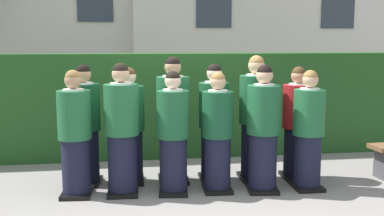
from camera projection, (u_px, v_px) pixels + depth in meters
The scene contains 14 objects.
ground_plane at pixel (195, 191), 5.91m from camera, with size 60.00×60.00×0.00m, color gray.
student_front_row_0 at pixel (75, 137), 5.66m from camera, with size 0.41×0.51×1.57m.
student_front_row_1 at pixel (122, 132), 5.73m from camera, with size 0.43×0.53×1.65m.
student_front_row_2 at pixel (173, 136), 5.76m from camera, with size 0.41×0.48×1.55m.
student_front_row_3 at pixel (218, 135), 5.85m from camera, with size 0.40×0.45×1.53m.
student_front_row_4 at pixel (263, 132), 5.85m from camera, with size 0.43×0.51×1.62m.
student_front_row_5 at pixel (308, 133), 5.94m from camera, with size 0.40×0.45×1.55m.
student_rear_row_0 at pixel (85, 128), 6.13m from camera, with size 0.43×0.50×1.61m.
student_rear_row_1 at pixel (130, 128), 6.21m from camera, with size 0.41×0.46×1.57m.
student_rear_row_2 at pixel (173, 123), 6.24m from camera, with size 0.45×0.54×1.71m.
student_rear_row_3 at pixel (214, 125), 6.31m from camera, with size 0.42×0.46×1.61m.
student_rear_row_4 at pixel (255, 121), 6.33m from camera, with size 0.45×0.54×1.72m.
student_in_red_blazer at pixel (297, 126), 6.39m from camera, with size 0.41×0.46×1.57m.
hedge at pixel (176, 104), 7.78m from camera, with size 9.66×0.70×1.71m.
Camera 1 is at (-0.87, -5.63, 1.90)m, focal length 43.16 mm.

